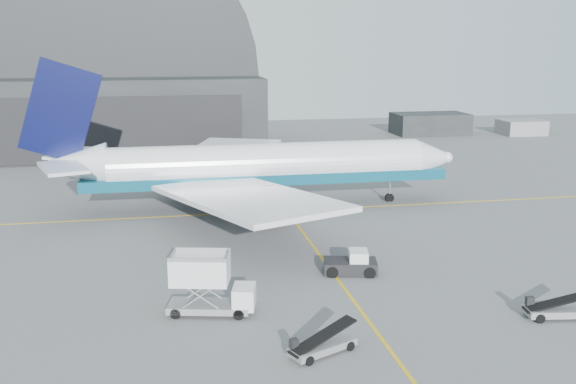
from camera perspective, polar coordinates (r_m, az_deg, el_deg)
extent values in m
plane|color=#565659|center=(48.91, 4.28, -7.55)|extent=(200.00, 200.00, 0.00)
cube|color=gold|center=(67.51, -0.11, -1.66)|extent=(80.00, 0.25, 0.02)
cube|color=gold|center=(47.11, 4.91, -8.38)|extent=(0.25, 40.00, 0.02)
cube|color=black|center=(110.16, -16.02, 6.77)|extent=(50.00, 28.00, 12.00)
cube|color=black|center=(96.33, -16.68, 5.28)|extent=(42.00, 0.40, 9.50)
cube|color=black|center=(127.66, 12.46, 5.06)|extent=(14.00, 8.00, 4.00)
cube|color=gray|center=(131.82, 19.98, 4.83)|extent=(8.00, 6.00, 2.80)
cylinder|color=white|center=(67.96, -1.82, 2.53)|extent=(32.88, 4.38, 4.38)
cone|color=white|center=(73.09, 12.64, 2.97)|extent=(4.02, 4.38, 4.38)
sphere|color=white|center=(73.84, 13.94, 3.00)|extent=(1.28, 1.28, 1.28)
cone|color=white|center=(67.69, -18.48, 2.28)|extent=(6.39, 4.38, 4.38)
cube|color=black|center=(72.58, 11.86, 3.37)|extent=(2.37, 2.01, 0.64)
cube|color=navy|center=(68.23, -1.81, 1.36)|extent=(38.36, 4.43, 1.10)
cube|color=white|center=(57.04, -3.71, -0.50)|extent=(16.84, 22.40, 1.33)
cube|color=white|center=(78.40, -5.72, 3.22)|extent=(16.84, 22.40, 1.33)
cube|color=white|center=(63.66, -19.39, 2.06)|extent=(5.59, 7.64, 0.32)
cube|color=white|center=(71.67, -18.46, 3.30)|extent=(5.59, 7.64, 0.32)
cube|color=#060A32|center=(67.08, -19.59, 6.77)|extent=(8.47, 0.46, 10.52)
cylinder|color=gray|center=(61.27, -1.57, -0.92)|extent=(4.75, 2.47, 2.47)
cylinder|color=gray|center=(75.38, -3.36, 1.73)|extent=(4.75, 2.47, 2.47)
cylinder|color=#A5A5AA|center=(72.04, 9.03, 0.16)|extent=(0.26, 0.26, 2.56)
cylinder|color=black|center=(72.24, 9.00, -0.51)|extent=(1.00, 0.32, 1.00)
cylinder|color=black|center=(65.81, -2.96, -1.63)|extent=(1.19, 0.41, 1.19)
cylinder|color=black|center=(71.43, -3.61, -0.45)|extent=(1.19, 0.41, 1.19)
cube|color=gray|center=(42.77, -7.01, -10.05)|extent=(5.63, 3.23, 0.44)
cube|color=silver|center=(42.21, -3.92, -9.26)|extent=(1.82, 2.29, 1.41)
cube|color=black|center=(42.07, -3.02, -9.00)|extent=(0.44, 1.65, 0.79)
cube|color=silver|center=(41.93, -7.83, -6.86)|extent=(4.10, 2.97, 1.76)
cylinder|color=black|center=(41.72, -4.40, -10.80)|extent=(0.75, 0.41, 0.71)
cylinder|color=black|center=(43.41, -4.13, -9.81)|extent=(0.75, 0.41, 0.71)
cylinder|color=black|center=(42.35, -9.96, -10.59)|extent=(0.75, 0.41, 0.71)
cylinder|color=black|center=(44.01, -9.47, -9.63)|extent=(0.75, 0.41, 0.71)
cube|color=black|center=(49.68, 5.55, -6.57)|extent=(4.40, 3.03, 0.90)
cube|color=silver|center=(49.46, 6.27, -5.69)|extent=(1.77, 2.07, 0.90)
cylinder|color=black|center=(48.90, 7.28, -7.13)|extent=(0.96, 0.54, 0.90)
cylinder|color=black|center=(50.78, 7.07, -6.35)|extent=(0.96, 0.54, 0.90)
cylinder|color=black|center=(48.71, 3.96, -7.13)|extent=(0.96, 0.54, 0.90)
cylinder|color=black|center=(50.60, 3.88, -6.35)|extent=(0.96, 0.54, 0.90)
cube|color=gray|center=(37.51, 3.11, -13.55)|extent=(4.28, 2.98, 0.42)
cube|color=black|center=(37.22, 3.12, -12.66)|extent=(4.32, 2.67, 1.18)
cube|color=black|center=(36.75, 0.53, -13.32)|extent=(0.58, 0.53, 0.56)
cylinder|color=black|center=(37.99, 5.53, -13.47)|extent=(0.60, 0.44, 0.56)
cylinder|color=black|center=(38.86, 4.24, -12.80)|extent=(0.60, 0.44, 0.56)
cylinder|color=black|center=(36.30, 1.89, -14.75)|extent=(0.60, 0.44, 0.56)
cylinder|color=black|center=(37.21, 0.63, -14.00)|extent=(0.60, 0.44, 0.56)
cube|color=gray|center=(45.32, 23.03, -9.73)|extent=(4.55, 2.10, 0.45)
cube|color=black|center=(45.07, 23.11, -8.91)|extent=(4.77, 1.64, 1.27)
cube|color=black|center=(44.87, 20.70, -9.07)|extent=(0.55, 0.46, 0.60)
cylinder|color=black|center=(44.14, 21.51, -10.42)|extent=(0.63, 0.33, 0.60)
cylinder|color=black|center=(45.31, 20.79, -9.74)|extent=(0.63, 0.33, 0.60)
cube|color=red|center=(49.20, 4.54, -7.41)|extent=(0.38, 0.38, 0.03)
cone|color=red|center=(49.11, 4.54, -7.13)|extent=(0.38, 0.38, 0.55)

